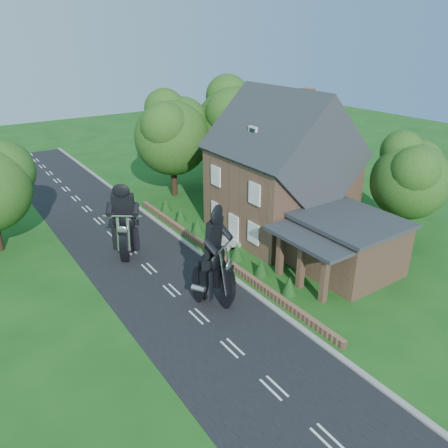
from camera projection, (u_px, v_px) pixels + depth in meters
ground at (199, 316)px, 22.61m from camera, size 120.00×120.00×0.00m
road at (199, 316)px, 22.61m from camera, size 7.00×80.00×0.02m
kerb at (255, 294)px, 24.46m from camera, size 0.30×80.00×0.12m
garden_wall at (216, 254)px, 28.52m from camera, size 0.30×22.00×0.40m
house at (281, 173)px, 30.78m from camera, size 9.54×8.64×10.24m
annex at (345, 244)px, 26.36m from camera, size 7.05×5.94×3.44m
tree_annex_side at (413, 174)px, 29.58m from camera, size 5.64×5.20×7.48m
tree_house_right at (317, 143)px, 35.57m from camera, size 6.51×6.00×8.40m
tree_behind_house at (239, 119)px, 39.57m from camera, size 7.81×7.20×10.08m
tree_behind_left at (175, 130)px, 37.43m from camera, size 6.94×6.40×9.16m
shrub_a at (289, 285)px, 24.35m from camera, size 0.90×0.90×1.10m
shrub_b at (261, 267)px, 26.24m from camera, size 0.90×0.90×1.10m
shrub_c at (237, 251)px, 28.13m from camera, size 0.90×0.90×1.10m
shrub_d at (197, 225)px, 31.91m from camera, size 0.90×0.90×1.10m
shrub_e at (181, 214)px, 33.81m from camera, size 0.90×0.90×1.10m
shrub_f at (166, 204)px, 35.70m from camera, size 0.90×0.90×1.10m
motorcycle_lead at (214, 290)px, 23.35m from camera, size 1.40×1.81×1.73m
motorcycle_follow at (127, 247)px, 28.26m from camera, size 1.29×1.56×1.52m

